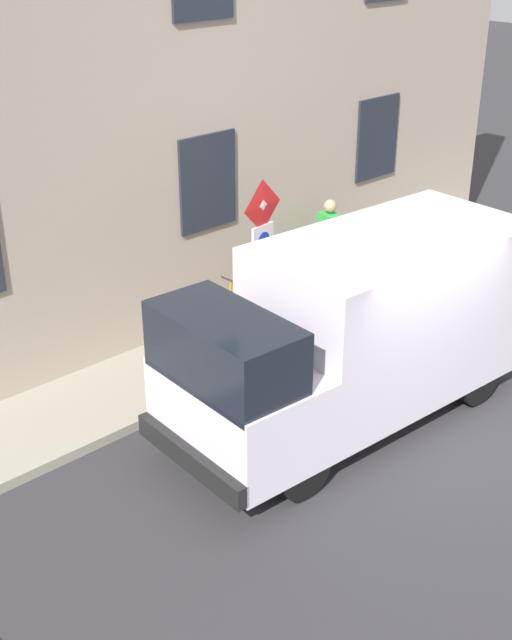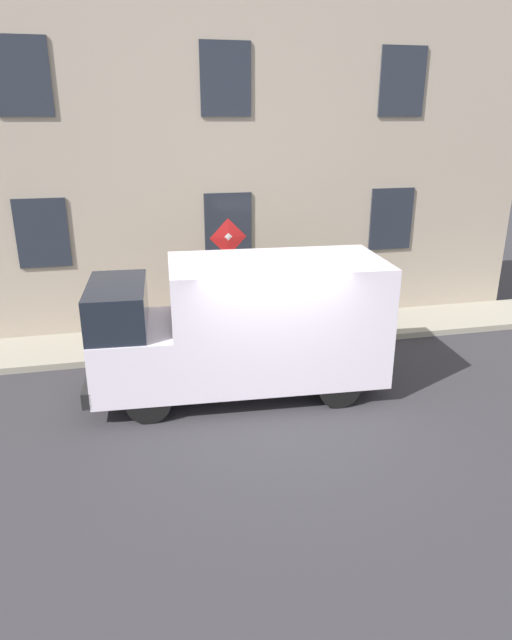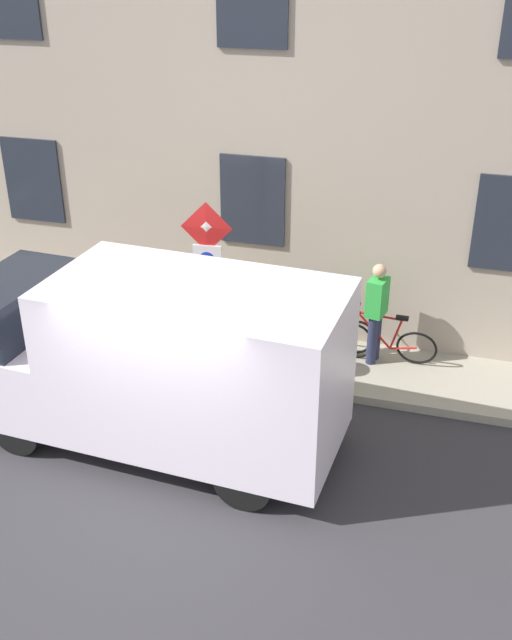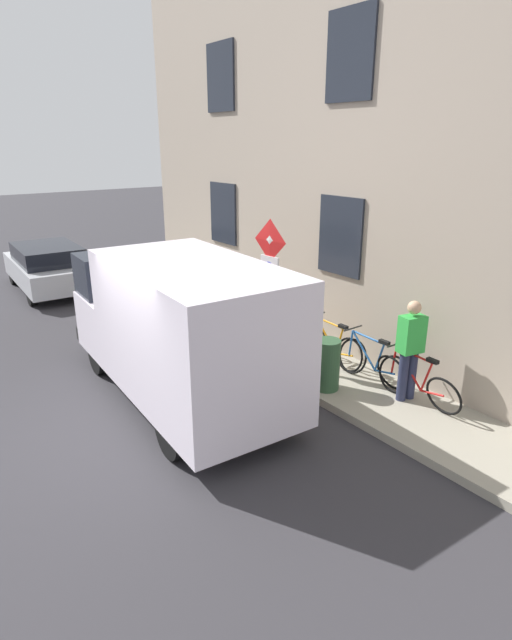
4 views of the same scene
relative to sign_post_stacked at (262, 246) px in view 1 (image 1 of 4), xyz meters
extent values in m
plane|color=#313034|center=(-2.77, -0.27, -1.94)|extent=(80.00, 80.00, 0.00)
cube|color=#9C9584|center=(0.65, -0.27, -1.87)|extent=(1.73, 16.87, 0.14)
cube|color=tan|center=(1.87, -0.27, 1.97)|extent=(0.70, 14.87, 7.83)
cube|color=#232833|center=(1.50, -4.36, 0.57)|extent=(0.06, 1.10, 1.50)
cube|color=#232833|center=(1.50, -0.27, 0.57)|extent=(0.06, 1.10, 1.50)
cylinder|color=#474C47|center=(0.04, 0.00, -0.48)|extent=(0.09, 0.09, 2.64)
pyramid|color=silver|center=(-0.04, 0.00, 0.60)|extent=(0.10, 0.50, 0.50)
pyramid|color=red|center=(-0.04, 0.00, 0.60)|extent=(0.08, 0.56, 0.56)
cube|color=white|center=(-0.02, 0.00, 0.05)|extent=(0.09, 0.44, 0.56)
cylinder|color=#1933B2|center=(-0.05, 0.00, 0.11)|extent=(0.04, 0.24, 0.24)
cube|color=white|center=(-1.95, -0.54, -0.53)|extent=(2.22, 3.91, 2.18)
cube|color=white|center=(-1.80, 2.06, -1.07)|extent=(2.08, 1.52, 1.10)
cube|color=black|center=(-1.79, 2.27, -0.17)|extent=(1.97, 1.09, 0.84)
cube|color=black|center=(-1.75, 2.81, -1.44)|extent=(2.01, 0.28, 0.28)
cylinder|color=black|center=(-2.69, 1.87, -1.56)|extent=(0.26, 0.77, 0.76)
cylinder|color=black|center=(-0.93, 1.77, -1.56)|extent=(0.26, 0.77, 0.76)
cylinder|color=black|center=(-2.89, -1.45, -1.56)|extent=(0.26, 0.77, 0.76)
cylinder|color=black|center=(-1.13, -1.55, -1.56)|extent=(0.26, 0.77, 0.76)
torus|color=black|center=(0.99, -2.14, -1.47)|extent=(0.21, 0.67, 0.65)
torus|color=black|center=(0.95, -3.19, -1.47)|extent=(0.21, 0.67, 0.65)
cylinder|color=red|center=(0.98, -2.48, -1.26)|extent=(0.06, 0.60, 0.60)
cylinder|color=red|center=(0.97, -2.55, -0.99)|extent=(0.06, 0.73, 0.07)
cylinder|color=red|center=(0.96, -2.84, -1.28)|extent=(0.04, 0.19, 0.55)
cylinder|color=red|center=(0.96, -2.98, -1.51)|extent=(0.05, 0.43, 0.12)
cylinder|color=red|center=(0.99, -2.17, -1.22)|extent=(0.04, 0.09, 0.50)
cube|color=black|center=(0.96, -2.92, -0.97)|extent=(0.09, 0.20, 0.06)
cylinder|color=#262626|center=(0.99, -2.19, -0.92)|extent=(0.46, 0.05, 0.03)
torus|color=black|center=(0.96, -1.17, -1.47)|extent=(0.13, 0.66, 0.66)
torus|color=black|center=(0.97, -2.22, -1.47)|extent=(0.13, 0.66, 0.66)
cylinder|color=#2663B0|center=(0.97, -1.51, -1.26)|extent=(0.04, 0.60, 0.60)
cylinder|color=#2663B0|center=(0.97, -1.58, -0.99)|extent=(0.04, 0.73, 0.07)
cylinder|color=#2663B0|center=(0.97, -1.87, -1.28)|extent=(0.04, 0.19, 0.55)
cylinder|color=#2663B0|center=(0.97, -2.01, -1.51)|extent=(0.04, 0.43, 0.12)
cylinder|color=#2663B0|center=(0.96, -1.19, -1.22)|extent=(0.04, 0.09, 0.50)
cube|color=black|center=(0.97, -1.94, -0.97)|extent=(0.08, 0.20, 0.06)
cylinder|color=#262626|center=(0.96, -1.22, -0.92)|extent=(0.46, 0.03, 0.03)
torus|color=black|center=(0.96, -0.20, -1.47)|extent=(0.19, 0.66, 0.65)
torus|color=black|center=(0.97, -1.25, -1.47)|extent=(0.19, 0.66, 0.65)
cylinder|color=orange|center=(0.97, -0.53, -1.26)|extent=(0.04, 0.60, 0.60)
cylinder|color=orange|center=(0.97, -0.61, -0.99)|extent=(0.04, 0.73, 0.07)
cylinder|color=orange|center=(0.97, -0.90, -1.28)|extent=(0.04, 0.19, 0.55)
cylinder|color=orange|center=(0.97, -1.03, -1.51)|extent=(0.04, 0.43, 0.12)
cylinder|color=orange|center=(0.96, -0.22, -1.22)|extent=(0.04, 0.09, 0.50)
cube|color=black|center=(0.97, -0.97, -0.97)|extent=(0.08, 0.20, 0.06)
cylinder|color=#262626|center=(0.96, -0.25, -0.92)|extent=(0.46, 0.04, 0.03)
cylinder|color=#262B47|center=(1.02, -2.52, -1.37)|extent=(0.16, 0.16, 0.85)
cylinder|color=#262B47|center=(0.84, -2.48, -1.37)|extent=(0.16, 0.16, 0.85)
cube|color=green|center=(0.93, -2.50, -0.64)|extent=(0.45, 0.34, 0.62)
sphere|color=tan|center=(0.93, -2.50, -0.19)|extent=(0.22, 0.22, 0.22)
cylinder|color=#2D5133|center=(0.14, -1.42, -1.35)|extent=(0.44, 0.44, 0.90)
camera|label=1|loc=(-8.27, 7.83, 4.40)|focal=47.35mm
camera|label=2|loc=(-11.23, 1.94, 2.95)|focal=31.35mm
camera|label=3|loc=(-9.84, -3.63, 4.47)|focal=41.88mm
camera|label=4|loc=(-5.67, -7.14, 2.30)|focal=28.69mm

